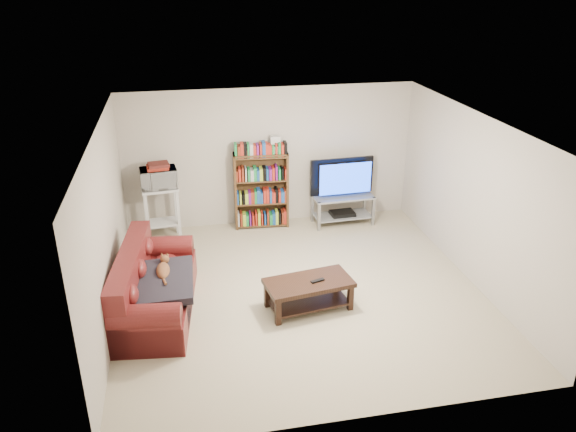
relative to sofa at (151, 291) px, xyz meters
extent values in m
plane|color=#C4B592|center=(2.04, 0.10, -0.31)|extent=(5.00, 5.00, 0.00)
plane|color=white|center=(2.04, 0.10, 2.09)|extent=(5.00, 5.00, 0.00)
plane|color=beige|center=(2.04, 2.60, 0.89)|extent=(5.00, 0.00, 5.00)
plane|color=beige|center=(2.04, -2.40, 0.89)|extent=(5.00, 0.00, 5.00)
plane|color=beige|center=(-0.46, 0.10, 0.89)|extent=(0.00, 5.00, 5.00)
plane|color=beige|center=(4.54, 0.10, 0.89)|extent=(0.00, 5.00, 5.00)
cube|color=maroon|center=(0.08, -0.01, -0.12)|extent=(1.10, 2.12, 0.39)
cube|color=maroon|center=(-0.23, 0.03, 0.14)|extent=(0.49, 2.05, 0.85)
cube|color=maroon|center=(-0.02, -0.90, -0.06)|extent=(0.86, 0.33, 0.51)
cube|color=maroon|center=(0.18, 0.88, -0.06)|extent=(0.86, 0.33, 0.51)
cube|color=black|center=(0.16, -0.16, 0.21)|extent=(0.82, 1.05, 0.18)
cube|color=black|center=(2.05, -0.33, 0.07)|extent=(1.21, 0.74, 0.06)
cube|color=black|center=(2.05, -0.33, -0.21)|extent=(1.09, 0.66, 0.03)
cube|color=black|center=(1.58, -0.63, -0.13)|extent=(0.08, 0.08, 0.35)
cube|color=black|center=(2.59, -0.47, -0.13)|extent=(0.08, 0.08, 0.35)
cube|color=black|center=(1.51, -0.18, -0.13)|extent=(0.08, 0.08, 0.35)
cube|color=black|center=(2.52, -0.02, -0.13)|extent=(0.08, 0.08, 0.35)
cube|color=black|center=(2.16, -0.36, 0.12)|extent=(0.19, 0.11, 0.02)
cube|color=#999EA3|center=(3.26, 2.23, 0.20)|extent=(1.08, 0.52, 0.03)
cube|color=#999EA3|center=(3.26, 2.23, -0.16)|extent=(1.02, 0.50, 0.02)
cube|color=gray|center=(2.78, 2.00, -0.05)|extent=(0.05, 0.05, 0.53)
cube|color=gray|center=(3.77, 2.05, -0.05)|extent=(0.05, 0.05, 0.53)
cube|color=gray|center=(2.76, 2.41, -0.05)|extent=(0.05, 0.05, 0.53)
cube|color=gray|center=(3.75, 2.46, -0.05)|extent=(0.05, 0.05, 0.53)
imported|color=black|center=(3.26, 2.23, 0.55)|extent=(1.14, 0.20, 0.65)
cube|color=black|center=(3.26, 2.23, -0.12)|extent=(0.44, 0.32, 0.06)
cube|color=#4C321A|center=(1.40, 2.43, 0.36)|extent=(0.06, 0.29, 1.34)
cube|color=#4C321A|center=(2.28, 2.37, 0.36)|extent=(0.06, 0.29, 1.34)
cube|color=#4C321A|center=(1.84, 2.40, 1.02)|extent=(0.95, 0.35, 0.03)
cube|color=maroon|center=(1.63, 2.41, 1.07)|extent=(0.28, 0.22, 0.07)
cube|color=silver|center=(0.14, 2.20, 0.60)|extent=(0.62, 0.48, 0.04)
cube|color=silver|center=(0.14, 2.20, -0.01)|extent=(0.56, 0.43, 0.03)
cube|color=silver|center=(-0.09, 2.01, 0.13)|extent=(0.05, 0.05, 0.89)
cube|color=silver|center=(0.41, 2.06, 0.13)|extent=(0.05, 0.05, 0.89)
cube|color=silver|center=(-0.12, 2.35, 0.13)|extent=(0.05, 0.05, 0.89)
cube|color=silver|center=(0.38, 2.40, 0.13)|extent=(0.05, 0.05, 0.89)
imported|color=silver|center=(0.14, 2.20, 0.78)|extent=(0.61, 0.44, 0.32)
cube|color=maroon|center=(0.14, 2.20, 0.96)|extent=(0.37, 0.33, 0.05)
camera|label=1|loc=(0.54, -6.55, 3.87)|focal=35.00mm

